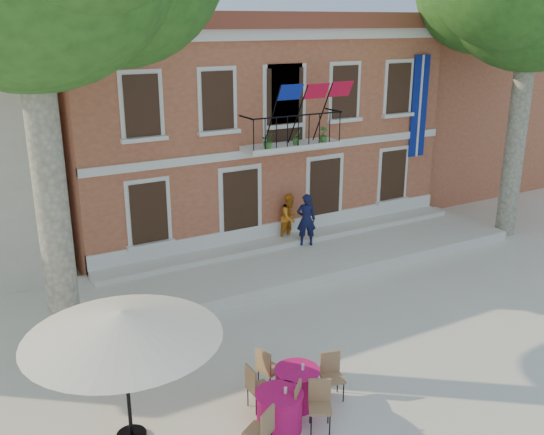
% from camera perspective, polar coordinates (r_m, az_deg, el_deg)
% --- Properties ---
extents(ground, '(90.00, 90.00, 0.00)m').
position_cam_1_polar(ground, '(14.90, 6.37, -11.12)').
color(ground, beige).
rests_on(ground, ground).
extents(main_building, '(13.50, 9.59, 7.50)m').
position_cam_1_polar(main_building, '(22.91, -4.04, 9.33)').
color(main_building, '#C26846').
rests_on(main_building, ground).
extents(neighbor_east, '(9.40, 9.40, 6.40)m').
position_cam_1_polar(neighbor_east, '(30.84, 15.91, 9.88)').
color(neighbor_east, '#C26846').
rests_on(neighbor_east, ground).
extents(terrace, '(14.00, 3.40, 0.30)m').
position_cam_1_polar(terrace, '(19.14, 3.54, -3.72)').
color(terrace, silver).
rests_on(terrace, ground).
extents(patio_umbrella, '(3.43, 3.43, 2.55)m').
position_cam_1_polar(patio_umbrella, '(10.80, -13.92, -9.77)').
color(patio_umbrella, black).
rests_on(patio_umbrella, ground).
extents(pedestrian_navy, '(0.74, 0.63, 1.71)m').
position_cam_1_polar(pedestrian_navy, '(19.44, 3.24, -0.20)').
color(pedestrian_navy, '#101336').
rests_on(pedestrian_navy, terrace).
extents(pedestrian_orange, '(0.90, 0.78, 1.60)m').
position_cam_1_polar(pedestrian_orange, '(19.83, 1.71, 0.02)').
color(pedestrian_orange, orange).
rests_on(pedestrian_orange, terrace).
extents(cafe_table_0, '(1.87, 1.63, 0.95)m').
position_cam_1_polar(cafe_table_0, '(11.67, 0.69, -17.61)').
color(cafe_table_0, '#CA1367').
rests_on(cafe_table_0, ground).
extents(cafe_table_1, '(1.81, 1.81, 0.95)m').
position_cam_1_polar(cafe_table_1, '(12.33, 2.35, -15.47)').
color(cafe_table_1, '#CA1367').
rests_on(cafe_table_1, ground).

